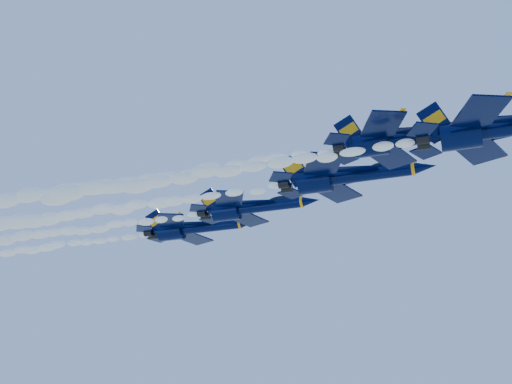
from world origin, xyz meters
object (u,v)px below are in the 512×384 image
(jet_lead, at_px, (499,129))
(jet_third, at_px, (345,177))
(jet_fourth, at_px, (250,208))
(jet_fifth, at_px, (193,228))
(jet_second, at_px, (403,139))

(jet_lead, height_order, jet_third, jet_third)
(jet_lead, distance_m, jet_third, 20.37)
(jet_fourth, height_order, jet_fifth, jet_fifth)
(jet_second, bearing_deg, jet_fifth, 140.14)
(jet_second, distance_m, jet_third, 12.24)
(jet_fourth, bearing_deg, jet_third, -34.64)
(jet_second, relative_size, jet_fifth, 0.86)
(jet_third, distance_m, jet_fourth, 18.49)
(jet_lead, bearing_deg, jet_fifth, 144.12)
(jet_lead, relative_size, jet_fourth, 0.98)
(jet_lead, height_order, jet_fifth, jet_fifth)
(jet_second, relative_size, jet_fourth, 0.92)
(jet_lead, bearing_deg, jet_second, 164.69)
(jet_second, distance_m, jet_fifth, 46.09)
(jet_third, bearing_deg, jet_lead, -36.49)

